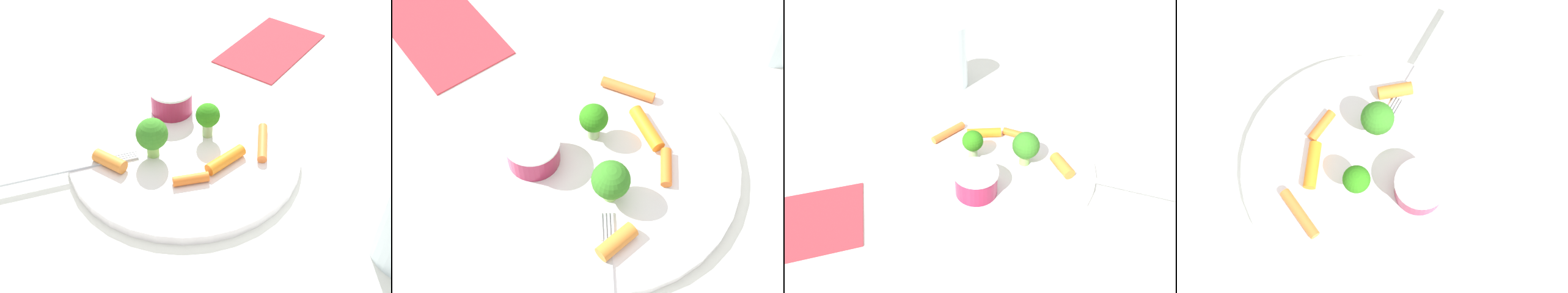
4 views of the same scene
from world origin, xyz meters
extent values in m
plane|color=silver|center=(0.00, 0.00, 0.00)|extent=(2.40, 2.40, 0.00)
cylinder|color=white|center=(0.00, 0.00, 0.01)|extent=(0.27, 0.27, 0.01)
cylinder|color=maroon|center=(-0.05, -0.04, 0.03)|extent=(0.05, 0.05, 0.03)
cylinder|color=silver|center=(-0.05, -0.04, 0.04)|extent=(0.05, 0.05, 0.00)
cylinder|color=#8EB374|center=(-0.03, 0.02, 0.02)|extent=(0.01, 0.01, 0.02)
sphere|color=#2B7B16|center=(-0.03, 0.02, 0.04)|extent=(0.03, 0.03, 0.03)
cylinder|color=#88C45E|center=(0.03, -0.03, 0.02)|extent=(0.01, 0.01, 0.02)
sphere|color=#337A22|center=(0.03, -0.03, 0.04)|extent=(0.04, 0.04, 0.04)
cylinder|color=orange|center=(0.05, 0.03, 0.02)|extent=(0.03, 0.04, 0.01)
cylinder|color=orange|center=(-0.03, 0.08, 0.02)|extent=(0.06, 0.03, 0.01)
cylinder|color=orange|center=(0.06, -0.06, 0.02)|extent=(0.02, 0.04, 0.02)
cylinder|color=orange|center=(0.01, 0.05, 0.02)|extent=(0.05, 0.03, 0.01)
cube|color=silver|center=(0.10, -0.12, 0.01)|extent=(0.10, 0.11, 0.00)
cube|color=silver|center=(0.04, -0.06, 0.01)|extent=(0.02, 0.02, 0.00)
cube|color=silver|center=(0.04, -0.05, 0.01)|extent=(0.02, 0.02, 0.00)
cube|color=silver|center=(0.05, -0.05, 0.01)|extent=(0.02, 0.02, 0.00)
cube|color=silver|center=(0.05, -0.05, 0.01)|extent=(0.02, 0.02, 0.00)
cube|color=#B12E37|center=(-0.26, 0.03, 0.00)|extent=(0.19, 0.14, 0.00)
camera|label=1|loc=(0.39, 0.17, 0.39)|focal=45.68mm
camera|label=2|loc=(0.17, -0.23, 0.48)|focal=51.85mm
camera|label=3|loc=(-0.19, -0.29, 0.30)|focal=30.43mm
camera|label=4|loc=(-0.16, 0.05, 0.48)|focal=41.93mm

